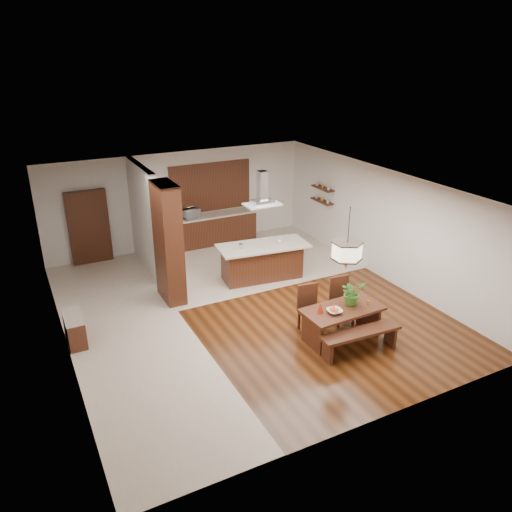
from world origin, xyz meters
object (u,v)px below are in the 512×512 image
hallway_console (75,329)px  kitchen_island (262,261)px  dining_chair_right (343,301)px  island_cup (279,241)px  dining_bench (360,341)px  range_hood (262,188)px  microwave (191,214)px  foliage_plant (352,292)px  fruit_bowl (334,311)px  pendant_lantern (348,239)px  dining_chair_left (311,310)px  dining_table (342,316)px

hallway_console → kitchen_island: 5.02m
dining_chair_right → island_cup: size_ratio=8.69×
hallway_console → dining_bench: (5.04, -2.97, -0.07)m
hallway_console → range_hood: (4.91, 1.02, 2.15)m
hallway_console → island_cup: island_cup is taller
hallway_console → microwave: microwave is taller
foliage_plant → fruit_bowl: (-0.54, -0.15, -0.24)m
range_hood → microwave: bearing=106.6°
foliage_plant → microwave: size_ratio=1.09×
range_hood → kitchen_island: bearing=-90.0°
pendant_lantern → dining_chair_right: bearing=52.5°
island_cup → dining_chair_right: bearing=-88.2°
dining_bench → dining_chair_left: bearing=112.3°
foliage_plant → kitchen_island: (-0.39, 3.31, -0.48)m
kitchen_island → range_hood: (0.00, 0.00, 1.97)m
hallway_console → dining_table: bearing=-25.1°
dining_bench → microwave: bearing=98.3°
hallway_console → fruit_bowl: fruit_bowl is taller
dining_chair_left → kitchen_island: (0.33, 2.87, -0.03)m
dining_bench → range_hood: size_ratio=1.93×
dining_chair_left → microwave: microwave is taller
dining_bench → pendant_lantern: size_ratio=1.33×
pendant_lantern → kitchen_island: (-0.11, 3.37, -1.75)m
hallway_console → dining_chair_left: (4.58, -1.85, 0.21)m
dining_table → foliage_plant: (0.27, 0.06, 0.46)m
dining_bench → foliage_plant: 1.03m
fruit_bowl → range_hood: size_ratio=0.34×
microwave → dining_chair_right: bearing=-95.8°
dining_chair_right → kitchen_island: 2.89m
kitchen_island → island_cup: (0.44, -0.12, 0.52)m
dining_chair_right → dining_table: bearing=-120.9°
hallway_console → microwave: size_ratio=1.74×
dining_chair_right → range_hood: size_ratio=1.16×
hallway_console → microwave: (4.03, 3.97, 0.77)m
pendant_lantern → microwave: bearing=98.9°
hallway_console → range_hood: 5.46m
island_cup → microwave: size_ratio=0.24×
kitchen_island → range_hood: size_ratio=2.72×
range_hood → microwave: (-0.88, 2.95, -1.38)m
kitchen_island → range_hood: bearing=96.7°
dining_chair_left → fruit_bowl: size_ratio=3.44×
hallway_console → range_hood: range_hood is taller
dining_bench → kitchen_island: bearing=91.9°
dining_chair_left → island_cup: 2.89m
dining_chair_left → range_hood: size_ratio=1.17×
range_hood → dining_table: bearing=-88.1°
dining_chair_left → foliage_plant: 0.95m
dining_chair_left → foliage_plant: (0.71, -0.44, 0.46)m
dining_bench → fruit_bowl: size_ratio=5.69×
dining_chair_right → island_cup: 2.76m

